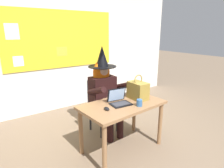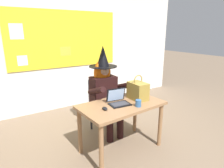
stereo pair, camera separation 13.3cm
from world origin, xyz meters
The scene contains 9 objects.
ground_plane centered at (0.00, 0.00, 0.00)m, with size 24.00×24.00×0.00m, color #75604C.
wall_back_bulletin centered at (0.00, 2.11, 1.32)m, with size 6.18×2.27×2.60m.
desk_main centered at (0.06, 0.03, 0.62)m, with size 1.24×0.76×0.73m.
chair_at_desk centered at (0.12, 0.73, 0.52)m, with size 0.44×0.44×0.92m.
person_costumed centered at (0.13, 0.61, 0.82)m, with size 0.59×0.70×1.50m.
laptop centered at (0.02, 0.06, 0.78)m, with size 0.31×0.28×0.21m.
computer_mouse centered at (-0.25, -0.02, 0.75)m, with size 0.06×0.10×0.03m, color black.
handbag centered at (0.38, 0.06, 0.86)m, with size 0.20×0.30×0.38m.
coffee_mug centered at (0.20, -0.17, 0.78)m, with size 0.08×0.08×0.10m, color #336099.
Camera 1 is at (-1.52, -1.97, 1.74)m, focal length 30.68 mm.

